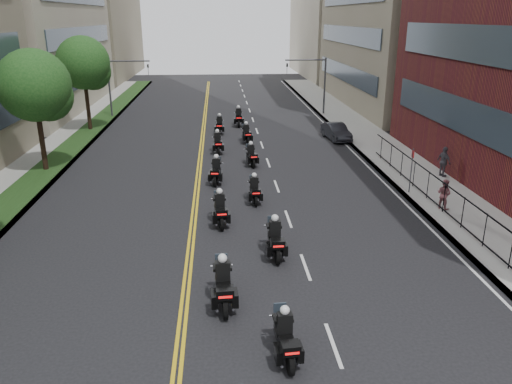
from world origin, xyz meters
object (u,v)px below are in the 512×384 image
Objects in this scene: motorcycle_6 at (216,172)px; motorcycle_10 at (220,126)px; motorcycle_7 at (251,156)px; parked_sedan at (336,132)px; motorcycle_11 at (239,118)px; pedestrian_b at (444,194)px; motorcycle_8 at (218,144)px; motorcycle_3 at (275,240)px; motorcycle_2 at (223,286)px; motorcycle_5 at (255,191)px; motorcycle_9 at (246,134)px; pedestrian_c at (444,162)px; motorcycle_4 at (220,210)px; motorcycle_1 at (285,338)px.

motorcycle_6 is 1.01× the size of motorcycle_10.
motorcycle_10 is (0.29, 13.25, -0.01)m from motorcycle_6.
parked_sedan is at bearing 35.19° from motorcycle_7.
pedestrian_b is (9.49, -21.73, 0.19)m from motorcycle_11.
motorcycle_7 is at bearing -60.78° from motorcycle_8.
motorcycle_11 reaches higher than motorcycle_3.
motorcycle_8 is at bearing 87.37° from motorcycle_2.
motorcycle_5 is 16.78m from motorcycle_10.
motorcycle_9 is at bearing 176.45° from parked_sedan.
pedestrian_c is (13.59, 13.22, 0.33)m from motorcycle_2.
motorcycle_10 reaches higher than motorcycle_9.
motorcycle_6 is 6.97m from motorcycle_8.
motorcycle_11 is at bearing 62.02° from motorcycle_10.
motorcycle_4 is (-0.05, 7.14, -0.04)m from motorcycle_2.
parked_sedan is at bearing 69.07° from motorcycle_3.
parked_sedan is (9.34, -2.88, -0.03)m from motorcycle_10.
motorcycle_9 is 15.30m from pedestrian_c.
motorcycle_3 is 6.42m from motorcycle_5.
motorcycle_2 is 13.47m from motorcycle_6.
motorcycle_6 is 12.76m from pedestrian_b.
motorcycle_8 reaches higher than motorcycle_9.
pedestrian_b is at bearing -20.00° from motorcycle_6.
motorcycle_3 is at bearing -88.43° from motorcycle_11.
motorcycle_2 reaches higher than parked_sedan.
pedestrian_b is (11.34, 0.85, 0.23)m from motorcycle_4.
pedestrian_c is (11.79, -16.50, 0.34)m from motorcycle_11.
motorcycle_9 reaches higher than motorcycle_5.
motorcycle_4 reaches higher than parked_sedan.
motorcycle_6 is (-1.97, 16.41, 0.03)m from motorcycle_1.
motorcycle_4 is 14.94m from pedestrian_c.
motorcycle_1 is at bearing 127.34° from pedestrian_c.
motorcycle_2 is (-1.74, 2.95, 0.09)m from motorcycle_1.
motorcycle_7 is at bearing 73.16° from motorcycle_4.
motorcycle_3 is 1.11× the size of motorcycle_5.
motorcycle_11 reaches higher than motorcycle_1.
motorcycle_7 is 4.10m from motorcycle_8.
motorcycle_2 is 1.64× the size of pedestrian_b.
motorcycle_7 is 12.10m from pedestrian_c.
motorcycle_7 is at bearing 11.03° from pedestrian_b.
motorcycle_9 is (0.40, 26.30, 0.01)m from motorcycle_1.
motorcycle_5 is at bearing 88.73° from pedestrian_c.
motorcycle_9 is (2.14, 23.35, -0.08)m from motorcycle_2.
motorcycle_6 is at bearing -109.53° from motorcycle_9.
motorcycle_5 is (0.06, 12.97, -0.02)m from motorcycle_1.
pedestrian_c is (13.64, 6.08, 0.38)m from motorcycle_4.
motorcycle_1 is 0.99× the size of motorcycle_9.
pedestrian_c reaches higher than motorcycle_5.
motorcycle_1 is at bearing -84.49° from motorcycle_4.
motorcycle_2 is at bearing -122.38° from motorcycle_3.
motorcycle_2 is 1.17× the size of motorcycle_5.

